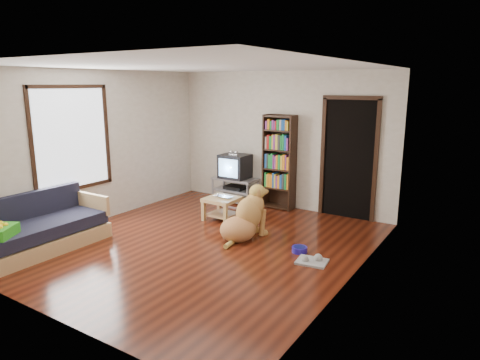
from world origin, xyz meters
The scene contains 17 objects.
ground centered at (0.00, 0.00, 0.00)m, with size 5.00×5.00×0.00m, color #521C0E.
ceiling centered at (0.00, 0.00, 2.60)m, with size 5.00×5.00×0.00m, color white.
wall_back centered at (0.00, 2.50, 1.30)m, with size 4.50×4.50×0.00m, color beige.
wall_front centered at (0.00, -2.50, 1.30)m, with size 4.50×4.50×0.00m, color beige.
wall_left centered at (-2.25, 0.00, 1.30)m, with size 5.00×5.00×0.00m, color beige.
wall_right centered at (2.25, 0.00, 1.30)m, with size 5.00×5.00×0.00m, color beige.
laptop centered at (-0.45, 1.12, 0.41)m, with size 0.36×0.23×0.03m, color #B7B6BB.
dog_bowl centered at (1.36, 0.50, 0.04)m, with size 0.22×0.22×0.08m, color #211595.
grey_rag centered at (1.66, 0.25, 0.01)m, with size 0.40×0.32×0.03m, color gray.
window centered at (-2.23, -0.50, 1.50)m, with size 0.03×1.46×1.70m.
doorway centered at (1.35, 2.48, 1.12)m, with size 1.03×0.05×2.19m.
tv_stand centered at (-0.90, 2.25, 0.27)m, with size 0.90×0.45×0.50m.
crt_tv centered at (-0.90, 2.27, 0.74)m, with size 0.55×0.52×0.58m.
bookshelf centered at (0.05, 2.34, 1.00)m, with size 0.60×0.30×1.80m.
sofa centered at (-1.87, -1.38, 0.26)m, with size 0.80×1.80×0.80m.
coffee_table centered at (-0.45, 1.15, 0.28)m, with size 0.55×0.55×0.40m.
dog centered at (0.39, 0.59, 0.31)m, with size 0.70×1.04×0.86m.
Camera 1 is at (3.75, -4.81, 2.36)m, focal length 32.00 mm.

